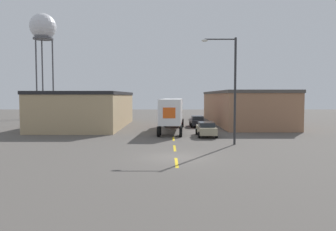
{
  "coord_description": "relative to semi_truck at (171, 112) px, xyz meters",
  "views": [
    {
      "loc": [
        -0.55,
        -22.64,
        4.31
      ],
      "look_at": [
        -0.44,
        8.58,
        2.42
      ],
      "focal_mm": 35.0,
      "sensor_mm": 36.0,
      "label": 1
    }
  ],
  "objects": [
    {
      "name": "parked_car_right_far",
      "position": [
        3.52,
        5.4,
        -1.57
      ],
      "size": [
        1.97,
        4.75,
        1.52
      ],
      "color": "black",
      "rests_on": "ground_plane"
    },
    {
      "name": "parked_car_right_mid",
      "position": [
        3.52,
        -5.36,
        -1.57
      ],
      "size": [
        1.97,
        4.75,
        1.52
      ],
      "color": "tan",
      "rests_on": "ground_plane"
    },
    {
      "name": "semi_truck",
      "position": [
        0.0,
        0.0,
        0.0
      ],
      "size": [
        3.4,
        13.73,
        3.93
      ],
      "rotation": [
        0.0,
        0.0,
        -0.06
      ],
      "color": "#B21919",
      "rests_on": "ground_plane"
    },
    {
      "name": "water_tower",
      "position": [
        -24.48,
        23.51,
        14.81
      ],
      "size": [
        4.95,
        4.95,
        20.0
      ],
      "color": "#47474C",
      "rests_on": "ground_plane"
    },
    {
      "name": "road_centerline",
      "position": [
        0.01,
        -13.25,
        -2.37
      ],
      "size": [
        0.2,
        14.8,
        0.01
      ],
      "color": "gold",
      "rests_on": "ground_plane"
    },
    {
      "name": "warehouse_left",
      "position": [
        -11.69,
        5.66,
        0.05
      ],
      "size": [
        10.44,
        19.86,
        4.84
      ],
      "color": "tan",
      "rests_on": "ground_plane"
    },
    {
      "name": "warehouse_right",
      "position": [
        11.01,
        11.54,
        0.15
      ],
      "size": [
        9.02,
        26.8,
        5.03
      ],
      "color": "#9E7051",
      "rests_on": "ground_plane"
    },
    {
      "name": "street_lamp",
      "position": [
        5.0,
        -11.26,
        3.02
      ],
      "size": [
        3.07,
        0.32,
        9.35
      ],
      "color": "#2D2D30",
      "rests_on": "ground_plane"
    },
    {
      "name": "ground_plane",
      "position": [
        0.01,
        -17.29,
        -2.37
      ],
      "size": [
        160.0,
        160.0,
        0.0
      ],
      "primitive_type": "plane",
      "color": "#56514C"
    }
  ]
}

